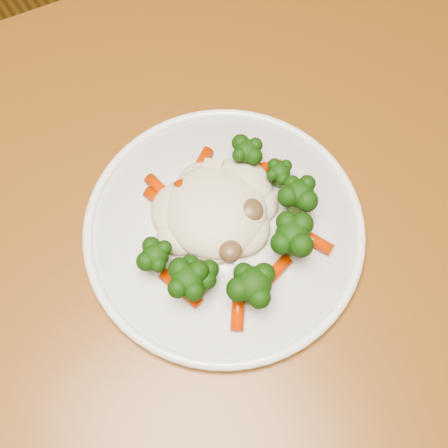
% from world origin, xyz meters
% --- Properties ---
extents(dining_table, '(1.27, 0.92, 0.75)m').
position_xyz_m(dining_table, '(0.21, -0.18, 0.65)').
color(dining_table, brown).
rests_on(dining_table, ground).
extents(plate, '(0.28, 0.28, 0.01)m').
position_xyz_m(plate, '(0.29, -0.16, 0.76)').
color(plate, white).
rests_on(plate, dining_table).
extents(meal, '(0.19, 0.18, 0.05)m').
position_xyz_m(meal, '(0.29, -0.16, 0.78)').
color(meal, beige).
rests_on(meal, plate).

